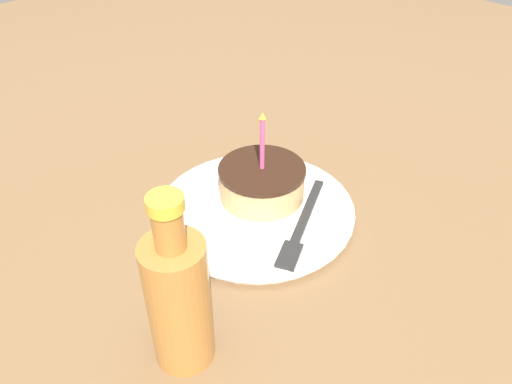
{
  "coord_description": "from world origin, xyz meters",
  "views": [
    {
      "loc": [
        -0.37,
        -0.39,
        0.44
      ],
      "look_at": [
        0.01,
        -0.02,
        0.04
      ],
      "focal_mm": 35.0,
      "sensor_mm": 36.0,
      "label": 1
    }
  ],
  "objects_px": {
    "fork": "(301,227)",
    "bottle": "(178,299)",
    "plate": "(256,210)",
    "cake_slice": "(262,182)"
  },
  "relations": [
    {
      "from": "plate",
      "to": "bottle",
      "type": "bearing_deg",
      "value": -153.93
    },
    {
      "from": "plate",
      "to": "fork",
      "type": "xyz_separation_m",
      "value": [
        0.01,
        -0.07,
        0.01
      ]
    },
    {
      "from": "plate",
      "to": "fork",
      "type": "distance_m",
      "value": 0.07
    },
    {
      "from": "cake_slice",
      "to": "bottle",
      "type": "height_order",
      "value": "bottle"
    },
    {
      "from": "fork",
      "to": "cake_slice",
      "type": "bearing_deg",
      "value": 79.85
    },
    {
      "from": "plate",
      "to": "cake_slice",
      "type": "distance_m",
      "value": 0.04
    },
    {
      "from": "fork",
      "to": "bottle",
      "type": "height_order",
      "value": "bottle"
    },
    {
      "from": "fork",
      "to": "plate",
      "type": "bearing_deg",
      "value": 95.29
    },
    {
      "from": "fork",
      "to": "bottle",
      "type": "relative_size",
      "value": 0.85
    },
    {
      "from": "plate",
      "to": "bottle",
      "type": "xyz_separation_m",
      "value": [
        -0.21,
        -0.1,
        0.07
      ]
    }
  ]
}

